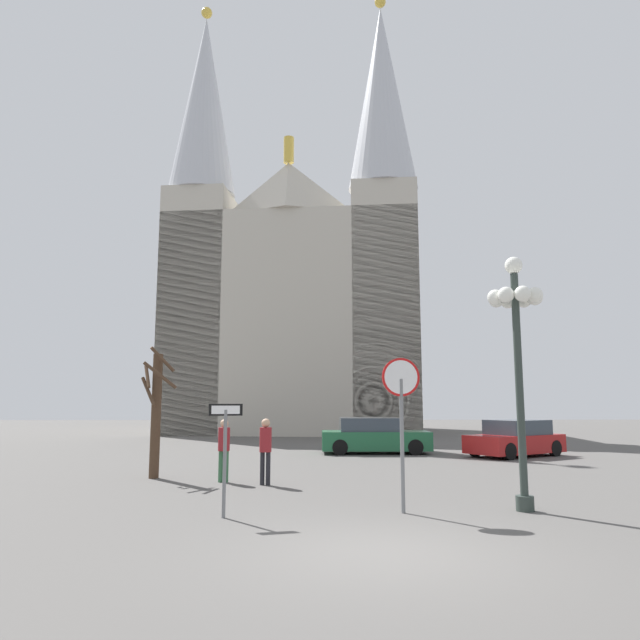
# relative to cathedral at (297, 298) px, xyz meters

# --- Properties ---
(ground_plane) EXTENTS (120.00, 120.00, 0.00)m
(ground_plane) POSITION_rel_cathedral_xyz_m (1.80, -33.05, -9.70)
(ground_plane) COLOR #514F4C
(cathedral) EXTENTS (18.53, 15.33, 31.07)m
(cathedral) POSITION_rel_cathedral_xyz_m (0.00, 0.00, 0.00)
(cathedral) COLOR #BCB5A5
(cathedral) RESTS_ON ground
(stop_sign) EXTENTS (0.78, 0.11, 3.07)m
(stop_sign) POSITION_rel_cathedral_xyz_m (2.58, -30.06, -7.54)
(stop_sign) COLOR slate
(stop_sign) RESTS_ON ground
(one_way_arrow_sign) EXTENTS (0.64, 0.18, 2.14)m
(one_way_arrow_sign) POSITION_rel_cathedral_xyz_m (-0.92, -30.44, -8.34)
(one_way_arrow_sign) COLOR slate
(one_way_arrow_sign) RESTS_ON ground
(street_lamp) EXTENTS (1.18, 1.18, 5.25)m
(street_lamp) POSITION_rel_cathedral_xyz_m (5.07, -29.92, -6.04)
(street_lamp) COLOR #2D3833
(street_lamp) RESTS_ON ground
(bare_tree) EXTENTS (1.13, 0.86, 3.76)m
(bare_tree) POSITION_rel_cathedral_xyz_m (-3.72, -24.73, -7.78)
(bare_tree) COLOR #473323
(bare_tree) RESTS_ON ground
(parked_car_near_red) EXTENTS (4.42, 3.67, 1.44)m
(parked_car_near_red) POSITION_rel_cathedral_xyz_m (9.11, -18.41, -9.03)
(parked_car_near_red) COLOR maroon
(parked_car_near_red) RESTS_ON ground
(parked_car_far_green) EXTENTS (4.58, 1.93, 1.49)m
(parked_car_far_green) POSITION_rel_cathedral_xyz_m (3.57, -16.97, -9.00)
(parked_car_far_green) COLOR #1E5B38
(parked_car_far_green) RESTS_ON ground
(pedestrian_walking) EXTENTS (0.32, 0.32, 1.73)m
(pedestrian_walking) POSITION_rel_cathedral_xyz_m (-0.42, -26.16, -8.65)
(pedestrian_walking) COLOR black
(pedestrian_walking) RESTS_ON ground
(pedestrian_standing) EXTENTS (0.32, 0.32, 1.70)m
(pedestrian_standing) POSITION_rel_cathedral_xyz_m (-1.60, -25.59, -8.67)
(pedestrian_standing) COLOR #33663F
(pedestrian_standing) RESTS_ON ground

